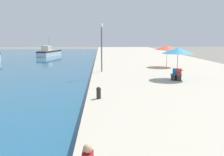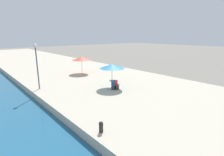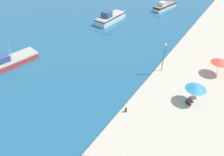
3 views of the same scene
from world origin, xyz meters
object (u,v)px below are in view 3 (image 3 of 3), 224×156
at_px(fishing_boat_near, 12,60).
at_px(fishing_boat_far, 165,6).
at_px(cafe_table, 193,99).
at_px(cafe_chair_left, 188,101).
at_px(mooring_bollard, 126,110).
at_px(cafe_chair_right, 190,103).
at_px(cafe_umbrella_pink, 196,87).
at_px(fishing_boat_mid, 110,18).
at_px(lamppost, 164,53).
at_px(cafe_umbrella_white, 221,62).

bearing_deg(fishing_boat_near, fishing_boat_far, 85.25).
height_order(fishing_boat_near, cafe_table, fishing_boat_near).
bearing_deg(cafe_chair_left, mooring_bollard, 85.21).
xyz_separation_m(fishing_boat_far, cafe_chair_right, (16.63, -33.46, 0.19)).
distance_m(cafe_umbrella_pink, cafe_chair_left, 2.09).
height_order(fishing_boat_mid, mooring_bollard, fishing_boat_mid).
height_order(fishing_boat_far, lamppost, lamppost).
height_order(fishing_boat_far, cafe_chair_right, fishing_boat_far).
distance_m(fishing_boat_mid, mooring_bollard, 29.87).
bearing_deg(fishing_boat_far, fishing_boat_mid, -103.79).
distance_m(fishing_boat_mid, cafe_table, 30.01).
height_order(cafe_umbrella_pink, cafe_table, cafe_umbrella_pink).
bearing_deg(cafe_chair_left, fishing_boat_far, -22.59).
relative_size(fishing_boat_mid, cafe_umbrella_white, 3.25).
distance_m(fishing_boat_far, lamppost, 30.29).
bearing_deg(cafe_umbrella_pink, cafe_chair_right, -97.36).
height_order(cafe_umbrella_white, lamppost, lamppost).
xyz_separation_m(fishing_boat_mid, fishing_boat_far, (7.35, 14.93, -0.20)).
distance_m(cafe_chair_right, mooring_bollard, 8.16).
xyz_separation_m(fishing_boat_far, lamppost, (10.73, -28.17, 2.95)).
distance_m(cafe_umbrella_pink, cafe_chair_right, 2.10).
bearing_deg(cafe_chair_left, fishing_boat_near, 52.81).
xyz_separation_m(fishing_boat_far, cafe_table, (16.78, -32.75, 0.39)).
relative_size(cafe_umbrella_white, cafe_table, 3.33).
relative_size(fishing_boat_near, cafe_chair_right, 9.26).
bearing_deg(fishing_boat_mid, cafe_umbrella_white, -17.69).
distance_m(fishing_boat_near, lamppost, 24.43).
relative_size(fishing_boat_far, mooring_bollard, 12.63).
distance_m(cafe_umbrella_pink, cafe_table, 1.72).
distance_m(fishing_boat_far, cafe_table, 36.80).
bearing_deg(cafe_chair_right, lamppost, -29.96).
relative_size(cafe_umbrella_pink, cafe_umbrella_white, 0.97).
bearing_deg(fishing_boat_near, cafe_umbrella_pink, 23.77).
height_order(cafe_umbrella_pink, cafe_chair_right, cafe_umbrella_pink).
bearing_deg(lamppost, fishing_boat_mid, 143.79).
relative_size(fishing_boat_mid, mooring_bollard, 13.21).
height_order(fishing_boat_mid, fishing_boat_far, fishing_boat_mid).
height_order(fishing_boat_mid, cafe_table, fishing_boat_mid).
xyz_separation_m(fishing_boat_far, mooring_bollard, (10.52, -38.86, 0.21)).
xyz_separation_m(fishing_boat_mid, cafe_table, (24.14, -17.82, 0.19)).
relative_size(fishing_boat_near, fishing_boat_far, 1.02).
relative_size(fishing_boat_far, lamppost, 1.81).
bearing_deg(fishing_boat_far, cafe_umbrella_pink, -50.39).
bearing_deg(cafe_table, lamppost, 142.87).
bearing_deg(cafe_umbrella_pink, cafe_table, -73.74).
distance_m(cafe_chair_left, lamppost, 8.06).
relative_size(fishing_boat_far, cafe_umbrella_white, 3.10).
distance_m(fishing_boat_mid, fishing_boat_far, 16.64).
xyz_separation_m(fishing_boat_near, cafe_chair_left, (27.34, 5.56, 0.21)).
bearing_deg(cafe_umbrella_white, cafe_chair_left, -101.11).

